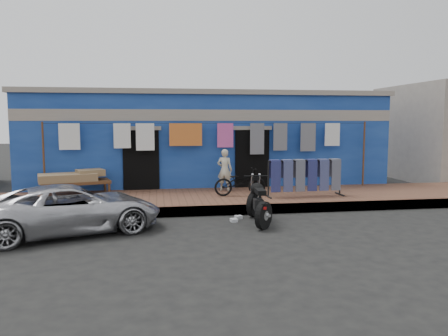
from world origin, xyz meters
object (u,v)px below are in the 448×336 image
at_px(charpoy, 76,183).
at_px(jeans_rack, 305,177).
at_px(seated_person, 225,170).
at_px(bicycle, 240,179).
at_px(motorcycle, 259,200).
at_px(car, 72,208).

bearing_deg(charpoy, jeans_rack, -11.24).
distance_m(seated_person, bicycle, 1.00).
bearing_deg(motorcycle, car, -171.88).
distance_m(bicycle, charpoy, 4.76).
bearing_deg(charpoy, motorcycle, -34.54).
relative_size(seated_person, bicycle, 0.86).
relative_size(seated_person, charpoy, 0.58).
xyz_separation_m(charpoy, jeans_rack, (6.45, -1.28, 0.20)).
xyz_separation_m(seated_person, bicycle, (0.30, -0.95, -0.16)).
relative_size(bicycle, charpoy, 0.68).
bearing_deg(motorcycle, seated_person, 98.96).
distance_m(motorcycle, charpoy, 5.66).
distance_m(car, charpoy, 3.55).
bearing_deg(car, bicycle, -77.11).
height_order(motorcycle, charpoy, motorcycle).
xyz_separation_m(car, seated_person, (3.84, 3.55, 0.35)).
bearing_deg(car, motorcycle, -105.08).
height_order(car, motorcycle, car).
distance_m(motorcycle, jeans_rack, 2.64).
bearing_deg(bicycle, car, 119.09).
height_order(bicycle, jeans_rack, jeans_rack).
height_order(car, charpoy, car).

